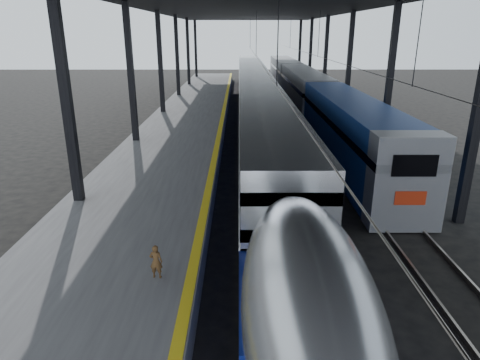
{
  "coord_description": "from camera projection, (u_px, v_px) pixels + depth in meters",
  "views": [
    {
      "loc": [
        0.62,
        -10.98,
        7.37
      ],
      "look_at": [
        0.65,
        4.47,
        2.0
      ],
      "focal_mm": 32.0,
      "sensor_mm": 36.0,
      "label": 1
    }
  ],
  "objects": [
    {
      "name": "child",
      "position": [
        156.0,
        262.0,
        11.56
      ],
      "size": [
        0.38,
        0.27,
        0.97
      ],
      "primitive_type": "imported",
      "rotation": [
        0.0,
        0.0,
        3.03
      ],
      "color": "#4F351A",
      "rests_on": "platform"
    },
    {
      "name": "second_train",
      "position": [
        305.0,
        91.0,
        41.57
      ],
      "size": [
        2.77,
        56.05,
        3.82
      ],
      "color": "navy",
      "rests_on": "ground"
    },
    {
      "name": "ground",
      "position": [
        219.0,
        292.0,
        12.79
      ],
      "size": [
        160.0,
        160.0,
        0.0
      ],
      "primitive_type": "plane",
      "color": "black",
      "rests_on": "ground"
    },
    {
      "name": "tgv_train",
      "position": [
        256.0,
        103.0,
        34.75
      ],
      "size": [
        2.79,
        65.2,
        4.0
      ],
      "color": "#B7BABE",
      "rests_on": "ground"
    },
    {
      "name": "yellow_strip",
      "position": [
        221.0,
        123.0,
        31.35
      ],
      "size": [
        0.3,
        80.0,
        0.01
      ],
      "primitive_type": "cube",
      "color": "gold",
      "rests_on": "platform"
    },
    {
      "name": "rails",
      "position": [
        291.0,
        136.0,
        31.66
      ],
      "size": [
        6.52,
        80.0,
        0.16
      ],
      "color": "slate",
      "rests_on": "ground"
    },
    {
      "name": "canopy",
      "position": [
        258.0,
        4.0,
        28.69
      ],
      "size": [
        18.0,
        75.0,
        9.47
      ],
      "color": "black",
      "rests_on": "ground"
    },
    {
      "name": "platform",
      "position": [
        183.0,
        130.0,
        31.51
      ],
      "size": [
        6.0,
        80.0,
        1.0
      ],
      "primitive_type": "cube",
      "color": "#4C4C4F",
      "rests_on": "ground"
    }
  ]
}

